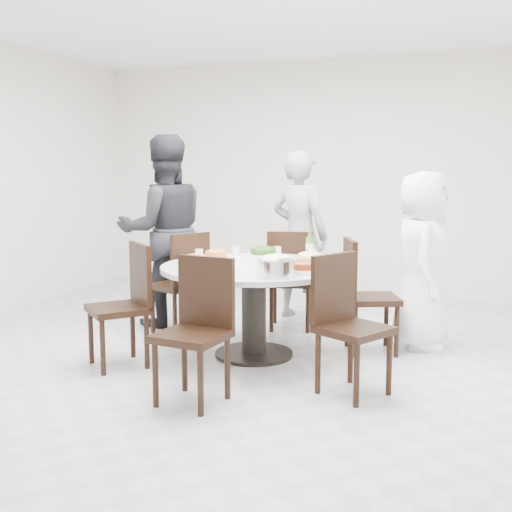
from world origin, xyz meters
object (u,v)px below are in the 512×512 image
(diner_right, at_px, (422,260))
(diner_middle, at_px, (300,235))
(chair_n, at_px, (291,279))
(chair_sw, at_px, (117,306))
(beverage_bottle, at_px, (310,245))
(chair_se, at_px, (354,326))
(dining_table, at_px, (254,311))
(rice_bowl, at_px, (276,268))
(chair_ne, at_px, (372,296))
(chair_s, at_px, (191,332))
(chair_nw, at_px, (178,283))
(soup_bowl, at_px, (199,266))
(diner_left, at_px, (164,231))

(diner_right, xyz_separation_m, diner_middle, (-1.27, 0.68, 0.10))
(chair_n, relative_size, diner_right, 0.63)
(chair_sw, bearing_deg, chair_n, 101.37)
(chair_sw, distance_m, beverage_bottle, 1.72)
(chair_se, bearing_deg, dining_table, 85.78)
(diner_right, xyz_separation_m, rice_bowl, (-0.93, -1.15, 0.06))
(chair_ne, height_order, rice_bowl, chair_ne)
(chair_s, bearing_deg, chair_nw, 126.42)
(soup_bowl, bearing_deg, diner_middle, 81.44)
(chair_se, relative_size, diner_left, 0.52)
(chair_sw, xyz_separation_m, beverage_bottle, (1.22, 1.15, 0.39))
(chair_sw, bearing_deg, chair_nw, 131.61)
(diner_right, relative_size, rice_bowl, 5.40)
(diner_left, bearing_deg, diner_middle, 171.29)
(chair_se, height_order, diner_right, diner_right)
(dining_table, xyz_separation_m, beverage_bottle, (0.32, 0.54, 0.49))
(chair_se, distance_m, diner_right, 1.41)
(diner_middle, bearing_deg, diner_right, 168.65)
(soup_bowl, bearing_deg, chair_nw, 125.50)
(dining_table, height_order, rice_bowl, rice_bowl)
(chair_ne, bearing_deg, diner_right, -74.39)
(chair_ne, relative_size, chair_se, 1.00)
(chair_ne, distance_m, soup_bowl, 1.49)
(diner_left, bearing_deg, beverage_bottle, 134.34)
(chair_n, relative_size, diner_left, 0.52)
(chair_nw, relative_size, beverage_bottle, 4.01)
(beverage_bottle, bearing_deg, chair_s, -101.53)
(chair_se, bearing_deg, chair_nw, 89.43)
(dining_table, bearing_deg, chair_sw, -145.78)
(chair_n, height_order, diner_middle, diner_middle)
(diner_right, height_order, beverage_bottle, diner_right)
(chair_sw, height_order, rice_bowl, chair_sw)
(diner_right, distance_m, diner_left, 2.45)
(chair_n, distance_m, chair_nw, 1.07)
(chair_s, height_order, beverage_bottle, beverage_bottle)
(chair_se, distance_m, diner_middle, 2.27)
(chair_nw, relative_size, diner_right, 0.63)
(diner_middle, bearing_deg, diner_left, 46.82)
(chair_n, relative_size, chair_sw, 1.00)
(dining_table, xyz_separation_m, chair_n, (0.02, 0.97, 0.10))
(chair_nw, bearing_deg, chair_ne, 116.47)
(dining_table, relative_size, diner_right, 1.00)
(dining_table, bearing_deg, soup_bowl, -124.64)
(dining_table, distance_m, diner_right, 1.50)
(chair_ne, distance_m, diner_right, 0.54)
(chair_nw, bearing_deg, diner_right, 124.05)
(chair_s, relative_size, rice_bowl, 3.41)
(chair_nw, bearing_deg, diner_left, -109.20)
(chair_sw, relative_size, chair_se, 1.00)
(rice_bowl, bearing_deg, soup_bowl, -179.79)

